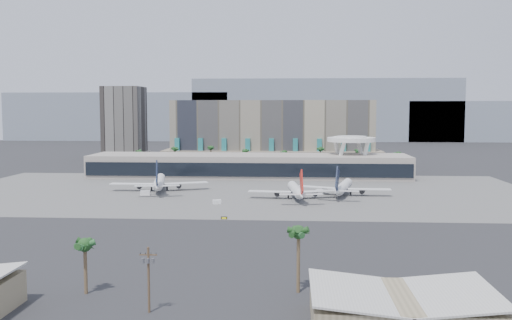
# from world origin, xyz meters

# --- Properties ---
(ground) EXTENTS (900.00, 900.00, 0.00)m
(ground) POSITION_xyz_m (0.00, 0.00, 0.00)
(ground) COLOR #232326
(ground) RESTS_ON ground
(apron_pad) EXTENTS (260.00, 130.00, 0.06)m
(apron_pad) POSITION_xyz_m (0.00, 55.00, 0.03)
(apron_pad) COLOR #5B5B59
(apron_pad) RESTS_ON ground
(mountain_ridge) EXTENTS (680.00, 60.00, 70.00)m
(mountain_ridge) POSITION_xyz_m (27.88, 470.00, 29.89)
(mountain_ridge) COLOR gray
(mountain_ridge) RESTS_ON ground
(hotel) EXTENTS (140.00, 30.00, 42.00)m
(hotel) POSITION_xyz_m (10.00, 174.41, 16.81)
(hotel) COLOR tan
(hotel) RESTS_ON ground
(office_tower) EXTENTS (30.00, 30.00, 52.00)m
(office_tower) POSITION_xyz_m (-95.00, 200.00, 22.94)
(office_tower) COLOR black
(office_tower) RESTS_ON ground
(terminal) EXTENTS (170.00, 32.50, 14.50)m
(terminal) POSITION_xyz_m (0.00, 109.84, 6.52)
(terminal) COLOR #B5AB9F
(terminal) RESTS_ON ground
(saucer_structure) EXTENTS (26.00, 26.00, 21.89)m
(saucer_structure) POSITION_xyz_m (55.00, 116.00, 18.45)
(saucer_structure) COLOR white
(saucer_structure) RESTS_ON ground
(palm_row) EXTENTS (157.80, 2.80, 13.10)m
(palm_row) POSITION_xyz_m (7.00, 145.00, 10.50)
(palm_row) COLOR brown
(palm_row) RESTS_ON ground
(hangar_right) EXTENTS (30.55, 20.60, 6.89)m
(hangar_right) POSITION_xyz_m (42.00, -100.00, 2.95)
(hangar_right) COLOR #897B5B
(hangar_right) RESTS_ON ground
(utility_pole) EXTENTS (3.20, 0.85, 12.00)m
(utility_pole) POSITION_xyz_m (-2.00, -96.09, 7.14)
(utility_pole) COLOR #4C3826
(utility_pole) RESTS_ON ground
(airliner_left) EXTENTS (43.08, 44.75, 15.58)m
(airliner_left) POSITION_xyz_m (-35.92, 54.36, 3.93)
(airliner_left) COLOR white
(airliner_left) RESTS_ON ground
(airliner_centre) EXTENTS (39.07, 40.41, 13.97)m
(airliner_centre) POSITION_xyz_m (24.98, 36.37, 3.52)
(airliner_centre) COLOR white
(airliner_centre) RESTS_ON ground
(airliner_right) EXTENTS (39.15, 40.69, 14.24)m
(airliner_right) POSITION_xyz_m (44.86, 46.51, 3.59)
(airliner_right) COLOR white
(airliner_right) RESTS_ON ground
(service_vehicle_a) EXTENTS (4.26, 2.46, 1.98)m
(service_vehicle_a) POSITION_xyz_m (-38.81, 41.30, 0.99)
(service_vehicle_a) COLOR white
(service_vehicle_a) RESTS_ON ground
(service_vehicle_b) EXTENTS (3.57, 2.76, 1.62)m
(service_vehicle_b) POSITION_xyz_m (-5.55, 21.36, 0.81)
(service_vehicle_b) COLOR white
(service_vehicle_b) RESTS_ON ground
(taxiway_sign) EXTENTS (2.12, 0.41, 0.96)m
(taxiway_sign) POSITION_xyz_m (0.96, -9.04, 0.47)
(taxiway_sign) COLOR black
(taxiway_sign) RESTS_ON ground
(near_palm_a) EXTENTS (6.00, 6.00, 11.27)m
(near_palm_a) POSITION_xyz_m (-17.15, -86.48, 8.45)
(near_palm_a) COLOR brown
(near_palm_a) RESTS_ON ground
(near_palm_b) EXTENTS (6.00, 6.00, 13.64)m
(near_palm_b) POSITION_xyz_m (24.87, -82.92, 10.76)
(near_palm_b) COLOR brown
(near_palm_b) RESTS_ON ground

